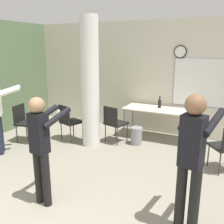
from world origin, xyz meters
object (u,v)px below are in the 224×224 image
at_px(chair_near_pillar, 69,120).
at_px(person_playing_front, 41,143).
at_px(chair_by_left_wall, 24,120).
at_px(chair_table_left, 114,121).
at_px(bottle_on_table, 160,103).
at_px(folding_table, 158,111).
at_px(person_playing_side, 192,154).

distance_m(chair_near_pillar, person_playing_front, 2.47).
distance_m(chair_near_pillar, chair_by_left_wall, 1.03).
bearing_deg(chair_by_left_wall, chair_table_left, 23.11).
bearing_deg(person_playing_front, bottle_on_table, 77.83).
xyz_separation_m(folding_table, chair_table_left, (-0.82, -0.73, -0.17)).
xyz_separation_m(person_playing_front, person_playing_side, (1.92, 0.32, 0.08)).
height_order(chair_by_left_wall, person_playing_front, person_playing_front).
bearing_deg(bottle_on_table, person_playing_front, -102.17).
xyz_separation_m(bottle_on_table, chair_table_left, (-0.81, -0.85, -0.33)).
bearing_deg(chair_near_pillar, chair_by_left_wall, -152.83).
height_order(chair_near_pillar, person_playing_side, person_playing_side).
bearing_deg(folding_table, chair_near_pillar, -149.39).
xyz_separation_m(chair_table_left, person_playing_side, (2.00, -2.21, 0.48)).
distance_m(folding_table, chair_table_left, 1.11).
bearing_deg(chair_table_left, chair_near_pillar, -160.83).
height_order(chair_near_pillar, chair_by_left_wall, same).
relative_size(bottle_on_table, chair_table_left, 0.32).
distance_m(chair_table_left, person_playing_front, 2.56).
relative_size(bottle_on_table, chair_near_pillar, 0.32).
distance_m(chair_near_pillar, chair_table_left, 1.06).
relative_size(chair_near_pillar, person_playing_front, 0.56).
relative_size(bottle_on_table, chair_by_left_wall, 0.32).
bearing_deg(bottle_on_table, chair_near_pillar, -146.64).
bearing_deg(person_playing_front, folding_table, 77.35).
height_order(chair_by_left_wall, person_playing_side, person_playing_side).
distance_m(folding_table, chair_near_pillar, 2.12).
xyz_separation_m(chair_near_pillar, person_playing_front, (1.09, -2.18, 0.40)).
bearing_deg(chair_near_pillar, folding_table, 30.61).
height_order(bottle_on_table, person_playing_side, person_playing_side).
xyz_separation_m(chair_table_left, chair_by_left_wall, (-1.92, -0.82, 0.00)).
relative_size(chair_by_left_wall, person_playing_front, 0.56).
distance_m(chair_table_left, person_playing_side, 3.02).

